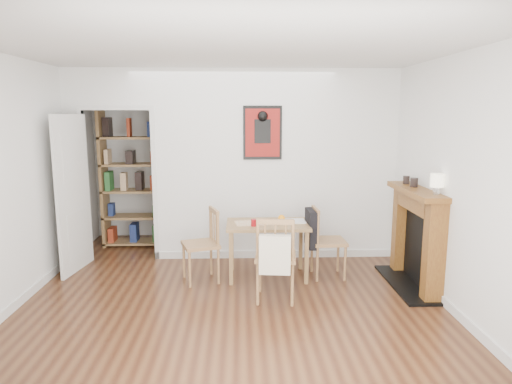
{
  "coord_description": "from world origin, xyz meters",
  "views": [
    {
      "loc": [
        0.1,
        -4.83,
        2.02
      ],
      "look_at": [
        0.29,
        0.6,
        1.07
      ],
      "focal_mm": 32.0,
      "sensor_mm": 36.0,
      "label": 1
    }
  ],
  "objects_px": {
    "fireplace": "(417,235)",
    "notebook": "(292,221)",
    "chair_right": "(327,241)",
    "ceramic_jar_b": "(406,180)",
    "chair_left": "(200,245)",
    "bookshelf": "(132,178)",
    "red_glass": "(254,223)",
    "dining_table": "(268,230)",
    "chair_front": "(276,257)",
    "mantel_lamp": "(437,182)",
    "orange_fruit": "(281,218)",
    "ceramic_jar_a": "(414,182)"
  },
  "relations": [
    {
      "from": "fireplace",
      "to": "notebook",
      "type": "xyz_separation_m",
      "value": [
        -1.42,
        0.41,
        0.08
      ]
    },
    {
      "from": "chair_right",
      "to": "ceramic_jar_b",
      "type": "bearing_deg",
      "value": 1.5
    },
    {
      "from": "chair_left",
      "to": "notebook",
      "type": "relative_size",
      "value": 2.81
    },
    {
      "from": "bookshelf",
      "to": "red_glass",
      "type": "distance_m",
      "value": 2.43
    },
    {
      "from": "dining_table",
      "to": "chair_front",
      "type": "xyz_separation_m",
      "value": [
        0.04,
        -0.71,
        -0.12
      ]
    },
    {
      "from": "mantel_lamp",
      "to": "chair_front",
      "type": "bearing_deg",
      "value": 179.0
    },
    {
      "from": "chair_right",
      "to": "notebook",
      "type": "bearing_deg",
      "value": 168.99
    },
    {
      "from": "orange_fruit",
      "to": "fireplace",
      "type": "bearing_deg",
      "value": -14.92
    },
    {
      "from": "dining_table",
      "to": "ceramic_jar_a",
      "type": "distance_m",
      "value": 1.82
    },
    {
      "from": "red_glass",
      "to": "notebook",
      "type": "bearing_deg",
      "value": 22.99
    },
    {
      "from": "red_glass",
      "to": "ceramic_jar_a",
      "type": "height_order",
      "value": "ceramic_jar_a"
    },
    {
      "from": "fireplace",
      "to": "mantel_lamp",
      "type": "distance_m",
      "value": 0.79
    },
    {
      "from": "mantel_lamp",
      "to": "ceramic_jar_a",
      "type": "height_order",
      "value": "mantel_lamp"
    },
    {
      "from": "notebook",
      "to": "mantel_lamp",
      "type": "relative_size",
      "value": 1.42
    },
    {
      "from": "chair_right",
      "to": "bookshelf",
      "type": "height_order",
      "value": "bookshelf"
    },
    {
      "from": "red_glass",
      "to": "ceramic_jar_b",
      "type": "xyz_separation_m",
      "value": [
        1.87,
        0.15,
        0.48
      ]
    },
    {
      "from": "chair_front",
      "to": "fireplace",
      "type": "xyz_separation_m",
      "value": [
        1.68,
        0.36,
        0.14
      ]
    },
    {
      "from": "notebook",
      "to": "chair_front",
      "type": "bearing_deg",
      "value": -108.82
    },
    {
      "from": "chair_left",
      "to": "notebook",
      "type": "bearing_deg",
      "value": 9.54
    },
    {
      "from": "chair_right",
      "to": "red_glass",
      "type": "distance_m",
      "value": 0.95
    },
    {
      "from": "red_glass",
      "to": "notebook",
      "type": "height_order",
      "value": "red_glass"
    },
    {
      "from": "red_glass",
      "to": "mantel_lamp",
      "type": "relative_size",
      "value": 0.38
    },
    {
      "from": "ceramic_jar_a",
      "to": "ceramic_jar_b",
      "type": "height_order",
      "value": "ceramic_jar_a"
    },
    {
      "from": "fireplace",
      "to": "mantel_lamp",
      "type": "relative_size",
      "value": 5.58
    },
    {
      "from": "chair_right",
      "to": "orange_fruit",
      "type": "relative_size",
      "value": 10.17
    },
    {
      "from": "chair_front",
      "to": "chair_left",
      "type": "bearing_deg",
      "value": 145.91
    },
    {
      "from": "dining_table",
      "to": "ceramic_jar_a",
      "type": "xyz_separation_m",
      "value": [
        1.7,
        -0.23,
        0.61
      ]
    },
    {
      "from": "ceramic_jar_b",
      "to": "ceramic_jar_a",
      "type": "bearing_deg",
      "value": -88.17
    },
    {
      "from": "chair_right",
      "to": "red_glass",
      "type": "relative_size",
      "value": 10.38
    },
    {
      "from": "chair_left",
      "to": "mantel_lamp",
      "type": "bearing_deg",
      "value": -13.43
    },
    {
      "from": "mantel_lamp",
      "to": "ceramic_jar_b",
      "type": "xyz_separation_m",
      "value": [
        -0.05,
        0.74,
        -0.09
      ]
    },
    {
      "from": "ceramic_jar_b",
      "to": "chair_right",
      "type": "bearing_deg",
      "value": -178.5
    },
    {
      "from": "bookshelf",
      "to": "ceramic_jar_b",
      "type": "bearing_deg",
      "value": -21.74
    },
    {
      "from": "chair_left",
      "to": "chair_right",
      "type": "height_order",
      "value": "chair_left"
    },
    {
      "from": "chair_left",
      "to": "red_glass",
      "type": "xyz_separation_m",
      "value": [
        0.64,
        -0.02,
        0.28
      ]
    },
    {
      "from": "chair_front",
      "to": "bookshelf",
      "type": "distance_m",
      "value": 3.02
    },
    {
      "from": "dining_table",
      "to": "chair_right",
      "type": "xyz_separation_m",
      "value": [
        0.73,
        -0.02,
        -0.14
      ]
    },
    {
      "from": "chair_left",
      "to": "chair_front",
      "type": "distance_m",
      "value": 1.04
    },
    {
      "from": "dining_table",
      "to": "chair_front",
      "type": "bearing_deg",
      "value": -86.35
    },
    {
      "from": "ceramic_jar_b",
      "to": "red_glass",
      "type": "bearing_deg",
      "value": -175.5
    },
    {
      "from": "orange_fruit",
      "to": "chair_front",
      "type": "bearing_deg",
      "value": -99.56
    },
    {
      "from": "chair_front",
      "to": "dining_table",
      "type": "bearing_deg",
      "value": 93.65
    },
    {
      "from": "chair_left",
      "to": "ceramic_jar_b",
      "type": "bearing_deg",
      "value": 2.99
    },
    {
      "from": "chair_front",
      "to": "fireplace",
      "type": "distance_m",
      "value": 1.73
    },
    {
      "from": "mantel_lamp",
      "to": "ceramic_jar_b",
      "type": "relative_size",
      "value": 2.26
    },
    {
      "from": "chair_right",
      "to": "ceramic_jar_a",
      "type": "distance_m",
      "value": 1.24
    },
    {
      "from": "fireplace",
      "to": "ceramic_jar_b",
      "type": "relative_size",
      "value": 12.63
    },
    {
      "from": "chair_right",
      "to": "dining_table",
      "type": "bearing_deg",
      "value": 178.54
    },
    {
      "from": "orange_fruit",
      "to": "ceramic_jar_a",
      "type": "bearing_deg",
      "value": -10.97
    },
    {
      "from": "chair_front",
      "to": "red_glass",
      "type": "height_order",
      "value": "chair_front"
    }
  ]
}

